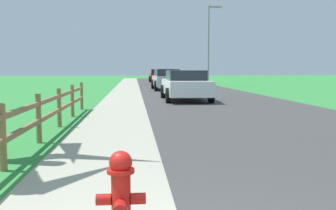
{
  "coord_description": "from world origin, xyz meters",
  "views": [
    {
      "loc": [
        -0.45,
        -2.25,
        1.53
      ],
      "look_at": [
        0.35,
        6.95,
        0.67
      ],
      "focal_mm": 41.89,
      "sensor_mm": 36.0,
      "label": 1
    }
  ],
  "objects": [
    {
      "name": "parked_suv_white",
      "position": [
        2.04,
        16.57,
        0.75
      ],
      "size": [
        2.16,
        4.95,
        1.45
      ],
      "color": "white",
      "rests_on": "ground"
    },
    {
      "name": "fire_hydrant",
      "position": [
        -0.57,
        1.11,
        0.43
      ],
      "size": [
        0.44,
        0.38,
        0.82
      ],
      "color": "red",
      "rests_on": "ground"
    },
    {
      "name": "street_lamp",
      "position": [
        5.99,
        30.8,
        4.04
      ],
      "size": [
        1.17,
        0.2,
        6.85
      ],
      "color": "gray",
      "rests_on": "ground"
    },
    {
      "name": "parked_car_silver",
      "position": [
        1.91,
        25.94,
        0.77
      ],
      "size": [
        2.08,
        4.91,
        1.49
      ],
      "color": "#B7BABF",
      "rests_on": "ground"
    },
    {
      "name": "parked_car_red",
      "position": [
        2.35,
        43.0,
        0.74
      ],
      "size": [
        2.05,
        4.34,
        1.46
      ],
      "color": "maroon",
      "rests_on": "ground"
    },
    {
      "name": "parked_car_blue",
      "position": [
        2.62,
        35.05,
        0.77
      ],
      "size": [
        2.14,
        4.83,
        1.5
      ],
      "color": "navy",
      "rests_on": "ground"
    },
    {
      "name": "curb_concrete",
      "position": [
        -3.0,
        27.0,
        0.0
      ],
      "size": [
        6.0,
        66.0,
        0.01
      ],
      "primitive_type": "cube",
      "color": "#A2A18C",
      "rests_on": "ground"
    },
    {
      "name": "road_asphalt",
      "position": [
        3.5,
        27.0,
        0.0
      ],
      "size": [
        7.0,
        66.0,
        0.01
      ],
      "primitive_type": "cube",
      "color": "#3C3C3C",
      "rests_on": "ground"
    },
    {
      "name": "grass_verge",
      "position": [
        -4.5,
        27.0,
        0.01
      ],
      "size": [
        5.0,
        66.0,
        0.0
      ],
      "primitive_type": "cube",
      "color": "#30833A",
      "rests_on": "ground"
    },
    {
      "name": "rail_fence",
      "position": [
        -2.4,
        5.9,
        0.59
      ],
      "size": [
        0.11,
        13.46,
        1.02
      ],
      "color": "olive",
      "rests_on": "ground"
    },
    {
      "name": "ground_plane",
      "position": [
        0.0,
        25.0,
        0.0
      ],
      "size": [
        120.0,
        120.0,
        0.0
      ],
      "primitive_type": "plane",
      "color": "#30833A"
    }
  ]
}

